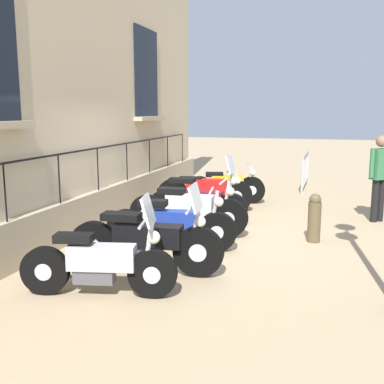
{
  "coord_description": "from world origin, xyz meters",
  "views": [
    {
      "loc": [
        2.39,
        -7.89,
        2.27
      ],
      "look_at": [
        0.05,
        0.0,
        0.8
      ],
      "focal_mm": 43.06,
      "sensor_mm": 36.0,
      "label": 1
    }
  ],
  "objects_px": {
    "motorcycle_black": "(146,242)",
    "crowd_barrier": "(305,169)",
    "motorcycle_silver": "(100,264)",
    "motorcycle_white": "(188,211)",
    "motorcycle_red": "(205,191)",
    "motorcycle_maroon": "(199,202)",
    "pedestrian_standing": "(380,173)",
    "motorcycle_blue": "(172,226)",
    "motorcycle_yellow": "(226,187)",
    "bollard": "(314,218)"
  },
  "relations": [
    {
      "from": "motorcycle_silver",
      "to": "motorcycle_blue",
      "type": "relative_size",
      "value": 0.9
    },
    {
      "from": "motorcycle_silver",
      "to": "motorcycle_yellow",
      "type": "distance_m",
      "value": 6.13
    },
    {
      "from": "motorcycle_red",
      "to": "motorcycle_yellow",
      "type": "xyz_separation_m",
      "value": [
        0.27,
        0.99,
        -0.03
      ]
    },
    {
      "from": "motorcycle_white",
      "to": "motorcycle_maroon",
      "type": "bearing_deg",
      "value": 94.22
    },
    {
      "from": "bollard",
      "to": "motorcycle_white",
      "type": "bearing_deg",
      "value": -176.68
    },
    {
      "from": "motorcycle_red",
      "to": "crowd_barrier",
      "type": "distance_m",
      "value": 4.28
    },
    {
      "from": "motorcycle_black",
      "to": "motorcycle_silver",
      "type": "bearing_deg",
      "value": -104.03
    },
    {
      "from": "motorcycle_black",
      "to": "bollard",
      "type": "distance_m",
      "value": 3.17
    },
    {
      "from": "motorcycle_blue",
      "to": "motorcycle_yellow",
      "type": "height_order",
      "value": "motorcycle_blue"
    },
    {
      "from": "pedestrian_standing",
      "to": "motorcycle_black",
      "type": "bearing_deg",
      "value": -129.14
    },
    {
      "from": "motorcycle_white",
      "to": "motorcycle_yellow",
      "type": "bearing_deg",
      "value": 89.24
    },
    {
      "from": "motorcycle_blue",
      "to": "motorcycle_red",
      "type": "relative_size",
      "value": 0.99
    },
    {
      "from": "motorcycle_yellow",
      "to": "bollard",
      "type": "relative_size",
      "value": 2.26
    },
    {
      "from": "motorcycle_silver",
      "to": "motorcycle_black",
      "type": "height_order",
      "value": "motorcycle_black"
    },
    {
      "from": "bollard",
      "to": "motorcycle_maroon",
      "type": "bearing_deg",
      "value": 160.06
    },
    {
      "from": "motorcycle_black",
      "to": "bollard",
      "type": "relative_size",
      "value": 2.62
    },
    {
      "from": "bollard",
      "to": "motorcycle_silver",
      "type": "bearing_deg",
      "value": -127.4
    },
    {
      "from": "motorcycle_black",
      "to": "motorcycle_maroon",
      "type": "bearing_deg",
      "value": 92.1
    },
    {
      "from": "motorcycle_silver",
      "to": "motorcycle_yellow",
      "type": "xyz_separation_m",
      "value": [
        0.23,
        6.12,
        -0.0
      ]
    },
    {
      "from": "motorcycle_yellow",
      "to": "motorcycle_white",
      "type": "bearing_deg",
      "value": -90.76
    },
    {
      "from": "crowd_barrier",
      "to": "bollard",
      "type": "distance_m",
      "value": 5.73
    },
    {
      "from": "motorcycle_silver",
      "to": "motorcycle_maroon",
      "type": "relative_size",
      "value": 0.94
    },
    {
      "from": "motorcycle_white",
      "to": "pedestrian_standing",
      "type": "xyz_separation_m",
      "value": [
        3.45,
        2.05,
        0.57
      ]
    },
    {
      "from": "motorcycle_black",
      "to": "motorcycle_red",
      "type": "height_order",
      "value": "motorcycle_black"
    },
    {
      "from": "motorcycle_blue",
      "to": "pedestrian_standing",
      "type": "xyz_separation_m",
      "value": [
        3.44,
        3.01,
        0.62
      ]
    },
    {
      "from": "motorcycle_silver",
      "to": "motorcycle_black",
      "type": "relative_size",
      "value": 0.87
    },
    {
      "from": "motorcycle_silver",
      "to": "pedestrian_standing",
      "type": "bearing_deg",
      "value": 54.56
    },
    {
      "from": "motorcycle_maroon",
      "to": "pedestrian_standing",
      "type": "bearing_deg",
      "value": 17.0
    },
    {
      "from": "motorcycle_yellow",
      "to": "bollard",
      "type": "bearing_deg",
      "value": -52.94
    },
    {
      "from": "motorcycle_black",
      "to": "motorcycle_white",
      "type": "relative_size",
      "value": 0.99
    },
    {
      "from": "motorcycle_blue",
      "to": "crowd_barrier",
      "type": "xyz_separation_m",
      "value": [
        1.8,
        6.8,
        0.17
      ]
    },
    {
      "from": "motorcycle_maroon",
      "to": "motorcycle_red",
      "type": "xyz_separation_m",
      "value": [
        -0.16,
        1.1,
        0.02
      ]
    },
    {
      "from": "bollard",
      "to": "pedestrian_standing",
      "type": "xyz_separation_m",
      "value": [
        1.2,
        1.92,
        0.58
      ]
    },
    {
      "from": "motorcycle_white",
      "to": "motorcycle_red",
      "type": "bearing_deg",
      "value": 96.41
    },
    {
      "from": "pedestrian_standing",
      "to": "motorcycle_yellow",
      "type": "bearing_deg",
      "value": 163.52
    },
    {
      "from": "motorcycle_maroon",
      "to": "crowd_barrier",
      "type": "bearing_deg",
      "value": 68.88
    },
    {
      "from": "motorcycle_black",
      "to": "crowd_barrier",
      "type": "bearing_deg",
      "value": 77.52
    },
    {
      "from": "motorcycle_black",
      "to": "motorcycle_maroon",
      "type": "distance_m",
      "value": 3.11
    },
    {
      "from": "motorcycle_black",
      "to": "pedestrian_standing",
      "type": "bearing_deg",
      "value": 50.86
    },
    {
      "from": "motorcycle_red",
      "to": "pedestrian_standing",
      "type": "relative_size",
      "value": 1.23
    },
    {
      "from": "motorcycle_black",
      "to": "motorcycle_blue",
      "type": "distance_m",
      "value": 1.17
    },
    {
      "from": "motorcycle_blue",
      "to": "crowd_barrier",
      "type": "relative_size",
      "value": 0.99
    },
    {
      "from": "motorcycle_blue",
      "to": "motorcycle_yellow",
      "type": "distance_m",
      "value": 4.02
    },
    {
      "from": "motorcycle_yellow",
      "to": "motorcycle_silver",
      "type": "bearing_deg",
      "value": -92.15
    },
    {
      "from": "motorcycle_red",
      "to": "motorcycle_black",
      "type": "bearing_deg",
      "value": -86.26
    },
    {
      "from": "motorcycle_yellow",
      "to": "motorcycle_maroon",
      "type": "bearing_deg",
      "value": -93.09
    },
    {
      "from": "motorcycle_blue",
      "to": "motorcycle_red",
      "type": "distance_m",
      "value": 3.05
    },
    {
      "from": "motorcycle_blue",
      "to": "motorcycle_silver",
      "type": "bearing_deg",
      "value": -95.45
    },
    {
      "from": "motorcycle_white",
      "to": "motorcycle_red",
      "type": "xyz_separation_m",
      "value": [
        -0.23,
        2.07,
        -0.0
      ]
    },
    {
      "from": "motorcycle_black",
      "to": "motorcycle_yellow",
      "type": "bearing_deg",
      "value": 90.02
    }
  ]
}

